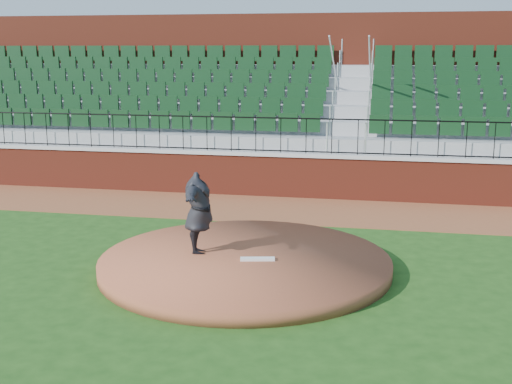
{
  "coord_description": "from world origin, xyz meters",
  "views": [
    {
      "loc": [
        2.67,
        -11.83,
        4.23
      ],
      "look_at": [
        0.0,
        1.5,
        1.3
      ],
      "focal_mm": 46.46,
      "sensor_mm": 36.0,
      "label": 1
    }
  ],
  "objects": [
    {
      "name": "pitchers_mound",
      "position": [
        0.02,
        0.29,
        0.12
      ],
      "size": [
        5.7,
        5.7,
        0.25
      ],
      "primitive_type": "cylinder",
      "color": "brown",
      "rests_on": "ground"
    },
    {
      "name": "warning_track",
      "position": [
        0.0,
        5.4,
        0.01
      ],
      "size": [
        34.0,
        3.2,
        0.01
      ],
      "primitive_type": "cube",
      "color": "brown",
      "rests_on": "ground"
    },
    {
      "name": "concourse_wall",
      "position": [
        0.0,
        12.52,
        2.75
      ],
      "size": [
        34.0,
        0.5,
        5.5
      ],
      "primitive_type": "cube",
      "color": "maroon",
      "rests_on": "ground"
    },
    {
      "name": "wall_cap",
      "position": [
        0.0,
        7.0,
        1.25
      ],
      "size": [
        34.0,
        0.45,
        0.1
      ],
      "primitive_type": "cube",
      "color": "#B7B7B7",
      "rests_on": "field_wall"
    },
    {
      "name": "wall_railing",
      "position": [
        0.0,
        7.0,
        1.8
      ],
      "size": [
        34.0,
        0.05,
        1.0
      ],
      "primitive_type": null,
      "color": "black",
      "rests_on": "wall_cap"
    },
    {
      "name": "pitcher",
      "position": [
        -0.94,
        0.39,
        1.07
      ],
      "size": [
        0.95,
        2.1,
        1.65
      ],
      "primitive_type": "imported",
      "rotation": [
        0.0,
        0.0,
        1.77
      ],
      "color": "black",
      "rests_on": "pitchers_mound"
    },
    {
      "name": "ground",
      "position": [
        0.0,
        0.0,
        0.0
      ],
      "size": [
        90.0,
        90.0,
        0.0
      ],
      "primitive_type": "plane",
      "color": "#1C4313",
      "rests_on": "ground"
    },
    {
      "name": "seating_stands",
      "position": [
        0.0,
        9.72,
        2.3
      ],
      "size": [
        34.0,
        5.1,
        4.6
      ],
      "primitive_type": null,
      "color": "gray",
      "rests_on": "ground"
    },
    {
      "name": "field_wall",
      "position": [
        0.0,
        7.0,
        0.6
      ],
      "size": [
        34.0,
        0.35,
        1.2
      ],
      "primitive_type": "cube",
      "color": "maroon",
      "rests_on": "ground"
    },
    {
      "name": "pitching_rubber",
      "position": [
        0.3,
        0.16,
        0.27
      ],
      "size": [
        0.69,
        0.3,
        0.04
      ],
      "primitive_type": "cube",
      "rotation": [
        0.0,
        0.0,
        0.21
      ],
      "color": "white",
      "rests_on": "pitchers_mound"
    }
  ]
}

